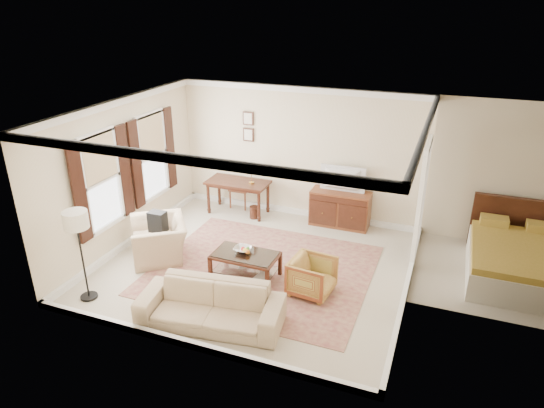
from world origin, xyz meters
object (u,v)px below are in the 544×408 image
Objects in this scene: club_armchair at (159,233)px; writing_desk at (238,186)px; sideboard at (340,209)px; tv at (342,172)px; sofa at (210,300)px; coffee_table at (245,259)px; striped_armchair at (312,275)px.

writing_desk is at bearing 130.31° from club_armchair.
tv is at bearing -90.00° from sideboard.
sideboard is at bearing 68.23° from sofa.
coffee_table is 1.63× the size of striped_armchair.
coffee_table is at bearing 49.64° from club_armchair.
tv is 3.92m from club_armchair.
coffee_table is at bearing 68.66° from tv.
writing_desk is 1.22× the size of coffee_table.
coffee_table is 1.39m from sofa.
striped_armchair is (0.19, -2.74, -0.04)m from sideboard.
coffee_table is (-1.04, -2.67, -0.87)m from tv.
sofa is at bearing 144.58° from striped_armchair.
sideboard is (2.33, 0.18, -0.27)m from writing_desk.
club_armchair is (-1.83, 0.11, 0.12)m from coffee_table.
coffee_table is 1.24m from striped_armchair.
striped_armchair is at bearing -2.29° from coffee_table.
sideboard is at bearing -90.00° from tv.
sofa is at bearing -71.18° from writing_desk.
writing_desk is 2.41m from tv.
tv reaches higher than writing_desk.
sideboard reaches higher than coffee_table.
writing_desk reaches higher than striped_armchair.
tv reaches higher than sideboard.
sideboard is 1.12× the size of club_armchair.
coffee_table is 1.84m from club_armchair.
striped_armchair is 3.08m from club_armchair.
writing_desk is at bearing -175.67° from sideboard.
sideboard is at bearing 4.33° from writing_desk.
tv is at bearing 10.40° from striped_armchair.
writing_desk is at bearing 117.17° from coffee_table.
writing_desk is 0.64× the size of sofa.
striped_armchair is at bearing 50.10° from club_armchair.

